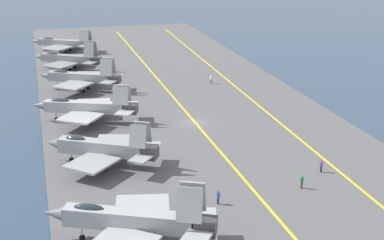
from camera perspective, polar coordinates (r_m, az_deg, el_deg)
ground_plane at (r=93.91m, az=0.30°, el=-0.47°), size 2000.00×2000.00×0.00m
carrier_deck at (r=93.85m, az=0.30°, el=-0.36°), size 192.09×47.52×0.40m
deck_stripe_foul_line at (r=97.91m, az=7.69°, el=0.41°), size 172.86×3.77×0.01m
deck_stripe_centerline at (r=93.78m, az=0.30°, el=-0.24°), size 172.88×0.36×0.01m
parked_jet_second at (r=58.26m, az=-5.87°, el=-9.62°), size 14.30×17.27×7.04m
parked_jet_third at (r=77.54m, az=-8.65°, el=-2.70°), size 13.76×15.29×6.25m
parked_jet_fourth at (r=94.72m, az=-10.20°, el=1.24°), size 13.59×17.13×6.21m
parked_jet_fifth at (r=113.06m, az=-10.71°, el=4.07°), size 13.85×15.98×6.56m
parked_jet_sixth at (r=130.59m, az=-11.85°, el=5.83°), size 13.45×15.48×6.51m
parked_jet_seventh at (r=149.61m, az=-12.28°, el=7.30°), size 13.91×16.77×5.59m
crew_purple_vest at (r=76.75m, az=12.43°, el=-4.31°), size 0.45×0.45×1.71m
crew_white_vest at (r=116.56m, az=1.87°, el=4.00°), size 0.37×0.44×1.77m
crew_blue_vest at (r=66.82m, az=2.55°, el=-7.41°), size 0.42×0.32×1.73m
crew_green_vest at (r=71.76m, az=10.60°, el=-5.82°), size 0.33×0.42×1.76m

